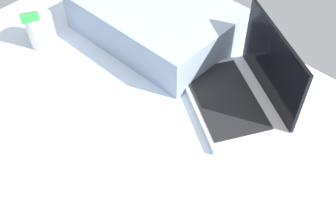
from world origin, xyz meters
TOP-DOWN VIEW (x-y plane):
  - bed_mattress at (0.00, 0.00)cm, footprint 180.00×140.00cm
  - laptop at (2.76, 42.47)cm, footprint 40.13×36.68cm
  - snack_cup at (-62.07, 18.63)cm, footprint 9.64×10.48cm
  - pillow at (-37.25, 48.00)cm, footprint 52.00×36.00cm

SIDE VIEW (x-z plane):
  - bed_mattress at x=0.00cm, z-range 0.00..18.00cm
  - laptop at x=2.76cm, z-range 10.91..33.91cm
  - snack_cup at x=-62.07cm, z-range 17.11..30.84cm
  - pillow at x=-37.25cm, z-range 18.00..31.00cm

